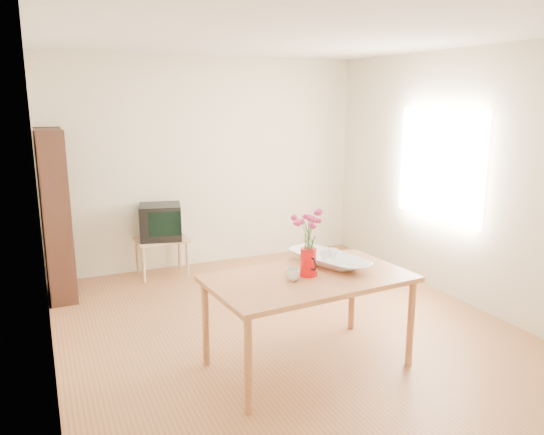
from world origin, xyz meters
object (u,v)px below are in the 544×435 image
pitcher (308,263)px  television (160,221)px  bowl (329,237)px  mug (293,275)px  table (309,285)px

pitcher → television: size_ratio=0.39×
pitcher → bowl: size_ratio=0.43×
mug → bowl: 0.53m
pitcher → mug: 0.18m
bowl → television: (-0.86, 2.48, -0.32)m
pitcher → mug: bearing=-160.6°
pitcher → table: bearing=-102.4°
pitcher → television: 2.72m
bowl → pitcher: bearing=-149.3°
mug → television: television is taller
table → pitcher: size_ratio=7.44×
table → bowl: size_ratio=3.16×
pitcher → television: bearing=102.6°
pitcher → bowl: bearing=31.0°
table → television: bearing=97.7°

